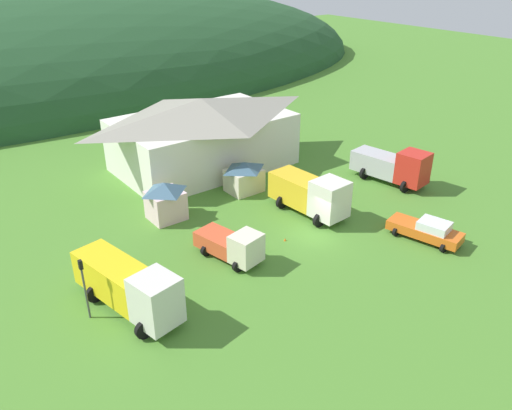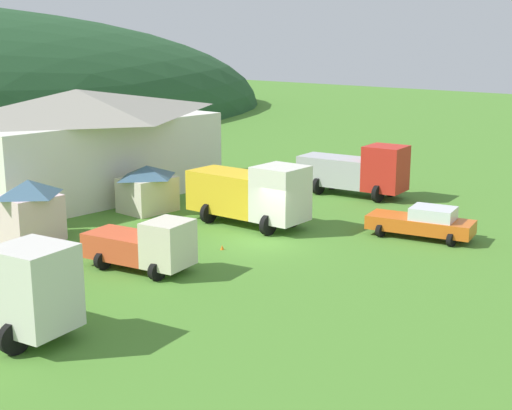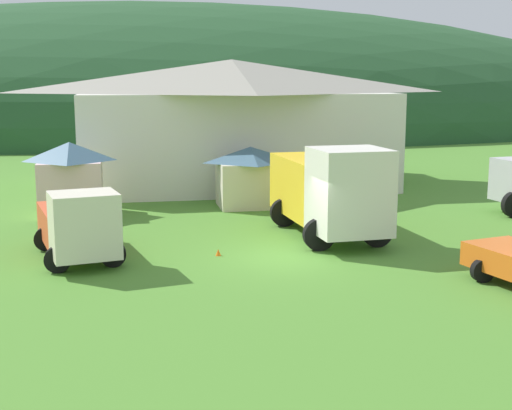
% 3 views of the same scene
% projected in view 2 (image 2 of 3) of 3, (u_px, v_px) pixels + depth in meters
% --- Properties ---
extents(ground_plane, '(200.00, 200.00, 0.00)m').
position_uv_depth(ground_plane, '(265.00, 243.00, 35.89)').
color(ground_plane, '#4C842D').
extents(depot_building, '(17.27, 10.72, 6.77)m').
position_uv_depth(depot_building, '(79.00, 141.00, 46.34)').
color(depot_building, white).
rests_on(depot_building, ground).
extents(play_shed_cream, '(3.13, 2.58, 2.73)m').
position_uv_depth(play_shed_cream, '(147.00, 188.00, 42.10)').
color(play_shed_cream, beige).
rests_on(play_shed_cream, ground).
extents(play_shed_pink, '(2.83, 2.61, 3.11)m').
position_uv_depth(play_shed_pink, '(30.00, 209.00, 36.08)').
color(play_shed_pink, beige).
rests_on(play_shed_pink, ground).
extents(light_truck_cream, '(3.06, 5.28, 2.39)m').
position_uv_depth(light_truck_cream, '(146.00, 245.00, 31.49)').
color(light_truck_cream, beige).
rests_on(light_truck_cream, ground).
extents(heavy_rig_striped, '(3.49, 7.03, 3.45)m').
position_uv_depth(heavy_rig_striped, '(252.00, 193.00, 38.92)').
color(heavy_rig_striped, silver).
rests_on(heavy_rig_striped, ground).
extents(crane_truck_red, '(3.70, 7.25, 3.38)m').
position_uv_depth(crane_truck_red, '(359.00, 170.00, 46.16)').
color(crane_truck_red, red).
rests_on(crane_truck_red, ground).
extents(service_pickup_orange, '(3.08, 5.59, 1.66)m').
position_uv_depth(service_pickup_orange, '(423.00, 222.00, 36.63)').
color(service_pickup_orange, orange).
rests_on(service_pickup_orange, ground).
extents(traffic_cone_near_pickup, '(0.36, 0.36, 0.45)m').
position_uv_depth(traffic_cone_near_pickup, '(222.00, 250.00, 34.81)').
color(traffic_cone_near_pickup, orange).
rests_on(traffic_cone_near_pickup, ground).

